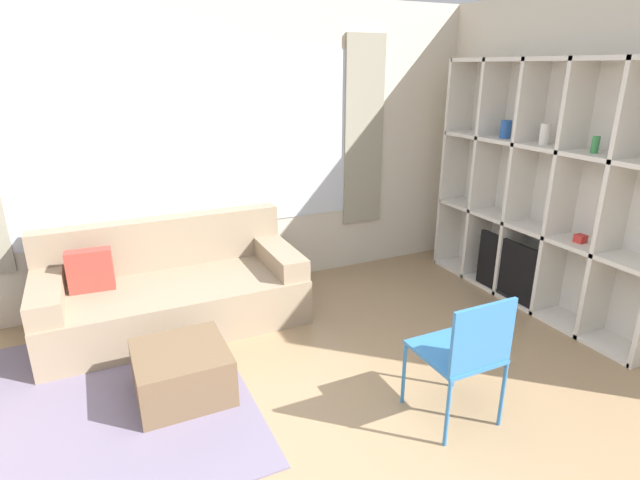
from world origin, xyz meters
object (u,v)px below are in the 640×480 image
at_px(shelving_unit, 543,191).
at_px(ottoman, 182,372).
at_px(couch_main, 172,290).
at_px(folding_chair, 466,349).

relative_size(shelving_unit, ottoman, 3.88).
bearing_deg(shelving_unit, ottoman, -178.86).
relative_size(couch_main, folding_chair, 2.44).
relative_size(ottoman, folding_chair, 0.69).
distance_m(shelving_unit, couch_main, 3.33).
bearing_deg(ottoman, folding_chair, -34.08).
relative_size(shelving_unit, folding_chair, 2.69).
xyz_separation_m(couch_main, folding_chair, (1.36, -2.08, 0.23)).
height_order(shelving_unit, couch_main, shelving_unit).
height_order(couch_main, ottoman, couch_main).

